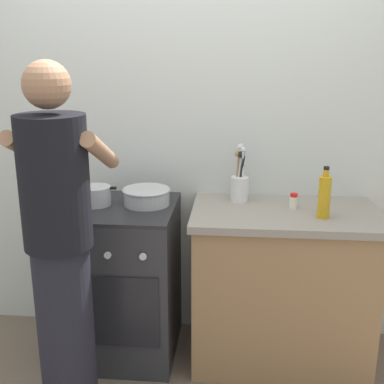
{
  "coord_description": "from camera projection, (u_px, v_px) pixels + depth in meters",
  "views": [
    {
      "loc": [
        0.29,
        -2.43,
        1.75
      ],
      "look_at": [
        0.05,
        0.12,
        1.0
      ],
      "focal_mm": 46.74,
      "sensor_mm": 36.0,
      "label": 1
    }
  ],
  "objects": [
    {
      "name": "ground",
      "position": [
        181.0,
        366.0,
        2.84
      ],
      "size": [
        6.0,
        6.0,
        0.0
      ],
      "primitive_type": "plane",
      "color": "#6B5B4C"
    },
    {
      "name": "back_wall",
      "position": [
        223.0,
        134.0,
        2.95
      ],
      "size": [
        3.2,
        0.1,
        2.5
      ],
      "color": "silver",
      "rests_on": "ground"
    },
    {
      "name": "countertop",
      "position": [
        281.0,
        286.0,
        2.81
      ],
      "size": [
        1.0,
        0.6,
        0.9
      ],
      "color": "#99724C",
      "rests_on": "ground"
    },
    {
      "name": "stove_range",
      "position": [
        124.0,
        280.0,
        2.88
      ],
      "size": [
        0.6,
        0.62,
        0.9
      ],
      "color": "#2D2D33",
      "rests_on": "ground"
    },
    {
      "name": "pot",
      "position": [
        96.0,
        196.0,
        2.77
      ],
      "size": [
        0.24,
        0.17,
        0.11
      ],
      "color": "#B2B2B7",
      "rests_on": "stove_range"
    },
    {
      "name": "mixing_bowl",
      "position": [
        147.0,
        196.0,
        2.77
      ],
      "size": [
        0.27,
        0.27,
        0.09
      ],
      "color": "#B7B7BC",
      "rests_on": "stove_range"
    },
    {
      "name": "utensil_crock",
      "position": [
        240.0,
        183.0,
        2.83
      ],
      "size": [
        0.1,
        0.1,
        0.33
      ],
      "color": "silver",
      "rests_on": "countertop"
    },
    {
      "name": "spice_bottle",
      "position": [
        294.0,
        201.0,
        2.71
      ],
      "size": [
        0.04,
        0.04,
        0.08
      ],
      "color": "silver",
      "rests_on": "countertop"
    },
    {
      "name": "oil_bottle",
      "position": [
        324.0,
        196.0,
        2.54
      ],
      "size": [
        0.06,
        0.06,
        0.27
      ],
      "color": "gold",
      "rests_on": "countertop"
    },
    {
      "name": "person",
      "position": [
        61.0,
        254.0,
        2.23
      ],
      "size": [
        0.41,
        0.5,
        1.7
      ],
      "color": "black",
      "rests_on": "ground"
    }
  ]
}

